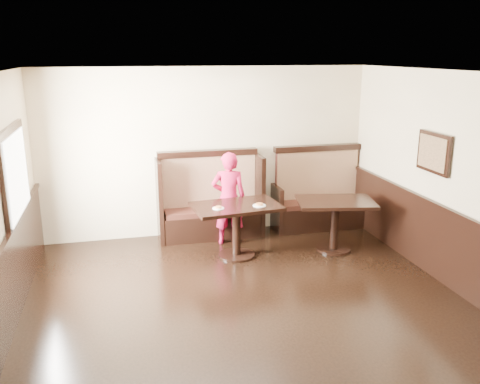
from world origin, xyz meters
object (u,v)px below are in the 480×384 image
object	(u,v)px
booth_main	(210,206)
table_main	(236,217)
booth_neighbor	(318,200)
table_neighbor	(335,213)
child	(229,198)

from	to	relation	value
booth_main	table_main	size ratio (longest dim) A/B	1.29
booth_main	table_main	world-z (taller)	booth_main
booth_main	booth_neighbor	xyz separation A→B (m)	(1.95, -0.00, -0.05)
table_neighbor	booth_neighbor	bearing A→B (deg)	92.59
booth_neighbor	table_neighbor	distance (m)	1.13
booth_neighbor	booth_main	bearing A→B (deg)	179.95
booth_neighbor	child	distance (m)	1.79
table_neighbor	table_main	bearing A→B (deg)	-172.38
booth_main	table_main	distance (m)	1.02
booth_main	child	world-z (taller)	child
booth_main	table_neighbor	xyz separation A→B (m)	(1.77, -1.11, 0.08)
child	booth_neighbor	bearing A→B (deg)	-154.90
booth_main	table_neighbor	bearing A→B (deg)	-32.04
table_main	booth_main	bearing A→B (deg)	96.59
booth_neighbor	table_main	bearing A→B (deg)	-150.23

